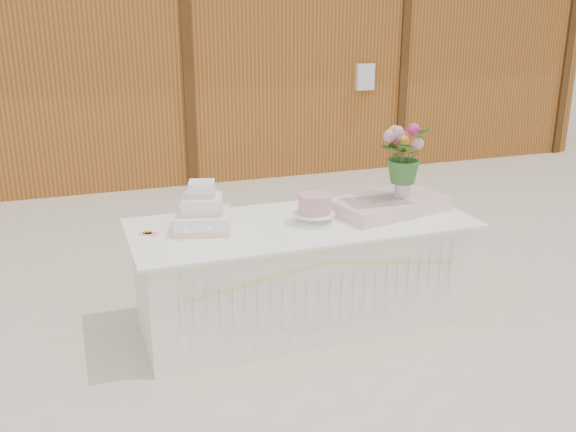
# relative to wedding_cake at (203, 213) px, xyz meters

# --- Properties ---
(ground) EXTENTS (80.00, 80.00, 0.00)m
(ground) POSITION_rel_wedding_cake_xyz_m (0.69, -0.08, -0.88)
(ground) COLOR beige
(ground) RESTS_ON ground
(barn) EXTENTS (12.60, 4.60, 3.30)m
(barn) POSITION_rel_wedding_cake_xyz_m (0.68, 5.92, 0.79)
(barn) COLOR #9D5B20
(barn) RESTS_ON ground
(cake_table) EXTENTS (2.40, 1.00, 0.77)m
(cake_table) POSITION_rel_wedding_cake_xyz_m (0.69, -0.08, -0.50)
(cake_table) COLOR white
(cake_table) RESTS_ON ground
(wedding_cake) EXTENTS (0.46, 0.46, 0.34)m
(wedding_cake) POSITION_rel_wedding_cake_xyz_m (0.00, 0.00, 0.00)
(wedding_cake) COLOR white
(wedding_cake) RESTS_ON cake_table
(pink_cake_stand) EXTENTS (0.29, 0.29, 0.21)m
(pink_cake_stand) POSITION_rel_wedding_cake_xyz_m (0.76, -0.13, 0.00)
(pink_cake_stand) COLOR white
(pink_cake_stand) RESTS_ON cake_table
(satin_runner) EXTENTS (0.90, 0.64, 0.10)m
(satin_runner) POSITION_rel_wedding_cake_xyz_m (1.37, -0.06, -0.06)
(satin_runner) COLOR beige
(satin_runner) RESTS_ON cake_table
(flower_vase) EXTENTS (0.11, 0.11, 0.15)m
(flower_vase) POSITION_rel_wedding_cake_xyz_m (1.49, -0.05, 0.07)
(flower_vase) COLOR #BBBABF
(flower_vase) RESTS_ON satin_runner
(bouquet) EXTENTS (0.49, 0.47, 0.41)m
(bouquet) POSITION_rel_wedding_cake_xyz_m (1.49, -0.05, 0.35)
(bouquet) COLOR #316428
(bouquet) RESTS_ON flower_vase
(loose_flowers) EXTENTS (0.26, 0.41, 0.02)m
(loose_flowers) POSITION_rel_wedding_cake_xyz_m (-0.32, 0.08, -0.10)
(loose_flowers) COLOR #FC9AC2
(loose_flowers) RESTS_ON cake_table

